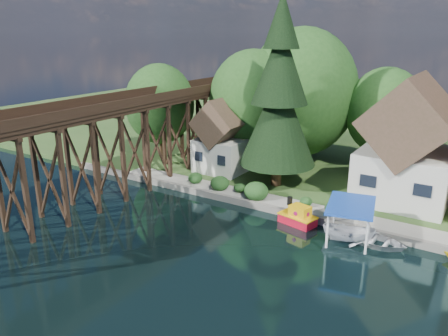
{
  "coord_description": "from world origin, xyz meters",
  "views": [
    {
      "loc": [
        13.19,
        -23.27,
        14.93
      ],
      "look_at": [
        -5.48,
        6.0,
        3.93
      ],
      "focal_mm": 35.0,
      "sensor_mm": 36.0,
      "label": 1
    }
  ],
  "objects_px": {
    "shed": "(223,140)",
    "boat_canopy": "(349,226)",
    "boat_white_a": "(376,240)",
    "trestle_bridge": "(124,138)",
    "tugboat": "(298,217)",
    "house_left": "(408,149)",
    "conifer": "(279,97)"
  },
  "relations": [
    {
      "from": "shed",
      "to": "boat_canopy",
      "type": "relative_size",
      "value": 1.5
    },
    {
      "from": "trestle_bridge",
      "to": "shed",
      "type": "xyz_separation_m",
      "value": [
        5.0,
        9.33,
        -1.52
      ]
    },
    {
      "from": "boat_white_a",
      "to": "house_left",
      "type": "bearing_deg",
      "value": 4.42
    },
    {
      "from": "tugboat",
      "to": "trestle_bridge",
      "type": "bearing_deg",
      "value": -173.72
    },
    {
      "from": "shed",
      "to": "tugboat",
      "type": "relative_size",
      "value": 2.42
    },
    {
      "from": "house_left",
      "to": "shed",
      "type": "bearing_deg",
      "value": -175.23
    },
    {
      "from": "boat_white_a",
      "to": "boat_canopy",
      "type": "bearing_deg",
      "value": 111.04
    },
    {
      "from": "trestle_bridge",
      "to": "tugboat",
      "type": "xyz_separation_m",
      "value": [
        16.92,
        1.86,
        -4.71
      ]
    },
    {
      "from": "conifer",
      "to": "boat_canopy",
      "type": "xyz_separation_m",
      "value": [
        9.41,
        -7.19,
        -7.77
      ]
    },
    {
      "from": "boat_canopy",
      "to": "tugboat",
      "type": "bearing_deg",
      "value": 168.55
    },
    {
      "from": "tugboat",
      "to": "boat_canopy",
      "type": "distance_m",
      "value": 4.5
    },
    {
      "from": "shed",
      "to": "boat_canopy",
      "type": "height_order",
      "value": "shed"
    },
    {
      "from": "house_left",
      "to": "tugboat",
      "type": "relative_size",
      "value": 3.4
    },
    {
      "from": "trestle_bridge",
      "to": "boat_white_a",
      "type": "xyz_separation_m",
      "value": [
        23.14,
        1.57,
        -4.9
      ]
    },
    {
      "from": "shed",
      "to": "tugboat",
      "type": "distance_m",
      "value": 14.42
    },
    {
      "from": "boat_white_a",
      "to": "boat_canopy",
      "type": "relative_size",
      "value": 0.83
    },
    {
      "from": "shed",
      "to": "conifer",
      "type": "relative_size",
      "value": 0.44
    },
    {
      "from": "shed",
      "to": "boat_white_a",
      "type": "bearing_deg",
      "value": -23.16
    },
    {
      "from": "boat_white_a",
      "to": "trestle_bridge",
      "type": "bearing_deg",
      "value": 97.41
    },
    {
      "from": "trestle_bridge",
      "to": "boat_white_a",
      "type": "height_order",
      "value": "trestle_bridge"
    },
    {
      "from": "house_left",
      "to": "conifer",
      "type": "relative_size",
      "value": 0.62
    },
    {
      "from": "tugboat",
      "to": "boat_white_a",
      "type": "distance_m",
      "value": 6.24
    },
    {
      "from": "trestle_bridge",
      "to": "boat_canopy",
      "type": "relative_size",
      "value": 8.44
    },
    {
      "from": "tugboat",
      "to": "boat_white_a",
      "type": "xyz_separation_m",
      "value": [
        6.23,
        -0.3,
        -0.19
      ]
    },
    {
      "from": "boat_white_a",
      "to": "boat_canopy",
      "type": "xyz_separation_m",
      "value": [
        -1.86,
        -0.59,
        0.84
      ]
    },
    {
      "from": "boat_canopy",
      "to": "shed",
      "type": "bearing_deg",
      "value": 152.85
    },
    {
      "from": "boat_white_a",
      "to": "tugboat",
      "type": "bearing_deg",
      "value": 90.82
    },
    {
      "from": "conifer",
      "to": "tugboat",
      "type": "xyz_separation_m",
      "value": [
        5.04,
        -6.31,
        -8.42
      ]
    },
    {
      "from": "conifer",
      "to": "boat_white_a",
      "type": "xyz_separation_m",
      "value": [
        11.27,
        -6.6,
        -8.61
      ]
    },
    {
      "from": "trestle_bridge",
      "to": "tugboat",
      "type": "relative_size",
      "value": 13.65
    },
    {
      "from": "house_left",
      "to": "boat_canopy",
      "type": "relative_size",
      "value": 2.1
    },
    {
      "from": "shed",
      "to": "tugboat",
      "type": "height_order",
      "value": "shed"
    }
  ]
}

